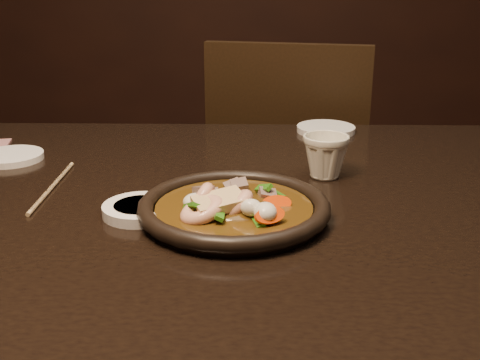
{
  "coord_description": "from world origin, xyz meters",
  "views": [
    {
      "loc": [
        0.04,
        -0.9,
        1.1
      ],
      "look_at": [
        0.03,
        -0.07,
        0.8
      ],
      "focal_mm": 45.0,
      "sensor_mm": 36.0,
      "label": 1
    }
  ],
  "objects_px": {
    "table": "(226,238)",
    "tea_cup": "(325,155)",
    "chair": "(290,188)",
    "plate": "(234,209)"
  },
  "relations": [
    {
      "from": "chair",
      "to": "plate",
      "type": "height_order",
      "value": "chair"
    },
    {
      "from": "table",
      "to": "tea_cup",
      "type": "relative_size",
      "value": 20.0
    },
    {
      "from": "tea_cup",
      "to": "chair",
      "type": "bearing_deg",
      "value": 91.62
    },
    {
      "from": "plate",
      "to": "table",
      "type": "bearing_deg",
      "value": 100.12
    },
    {
      "from": "chair",
      "to": "plate",
      "type": "relative_size",
      "value": 3.29
    },
    {
      "from": "tea_cup",
      "to": "table",
      "type": "bearing_deg",
      "value": -152.61
    },
    {
      "from": "chair",
      "to": "tea_cup",
      "type": "relative_size",
      "value": 11.47
    },
    {
      "from": "plate",
      "to": "tea_cup",
      "type": "bearing_deg",
      "value": 50.26
    },
    {
      "from": "table",
      "to": "tea_cup",
      "type": "bearing_deg",
      "value": 27.39
    },
    {
      "from": "chair",
      "to": "plate",
      "type": "bearing_deg",
      "value": 91.19
    }
  ]
}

